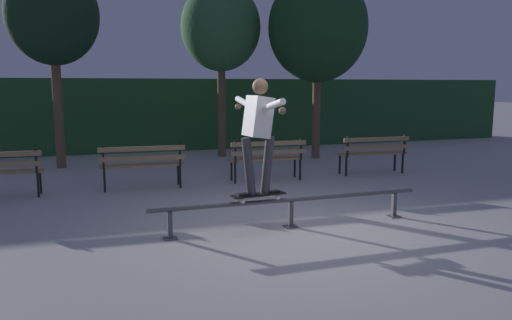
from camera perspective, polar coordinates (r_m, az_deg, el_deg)
The scene contains 11 objects.
ground_plane at distance 6.86m, azimuth 4.58°, elevation -8.10°, with size 90.00×90.00×0.00m, color #ADAAA8.
hedge_backdrop at distance 15.68m, azimuth -9.21°, elevation 5.28°, with size 24.00×1.20×2.18m, color #234C28.
grind_rail at distance 6.92m, azimuth 4.06°, elevation -5.15°, with size 3.98×0.18×0.42m.
skateboard at distance 6.71m, azimuth 0.25°, elevation -4.08°, with size 0.80×0.30×0.09m.
skateboarder at distance 6.57m, azimuth 0.28°, elevation 3.91°, with size 0.63×1.40×1.56m.
park_bench_left_center at distance 9.61m, azimuth -13.04°, elevation -0.18°, with size 1.62×0.48×0.88m.
park_bench_right_center at distance 10.17m, azimuth 1.30°, elevation 0.52°, with size 1.62×0.48×0.88m.
park_bench_rightmost at distance 11.29m, azimuth 13.47°, elevation 1.09°, with size 1.62×0.48×0.88m.
tree_behind_benches at distance 13.80m, azimuth -4.10°, elevation 15.02°, with size 2.16×2.16×4.73m.
tree_far_right at distance 13.60m, azimuth 7.17°, elevation 14.97°, with size 2.64×2.64×4.95m.
tree_far_left at distance 12.77m, azimuth -22.50°, elevation 15.15°, with size 2.10×2.10×4.75m.
Camera 1 is at (-2.63, -6.02, 1.97)m, focal length 34.52 mm.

